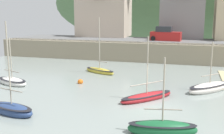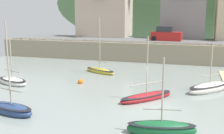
# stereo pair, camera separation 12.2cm
# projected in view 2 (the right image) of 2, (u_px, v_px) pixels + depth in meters

# --- Properties ---
(quay_seawall) EXTENTS (48.00, 9.40, 2.40)m
(quay_seawall) POSITION_uv_depth(u_px,v_px,m) (174.00, 52.00, 34.96)
(quay_seawall) COLOR gray
(quay_seawall) RESTS_ON ground
(hillside_backdrop) EXTENTS (80.00, 44.00, 24.53)m
(hillside_backdrop) POSITION_uv_depth(u_px,v_px,m) (211.00, 2.00, 67.41)
(hillside_backdrop) COLOR #587F4F
(hillside_backdrop) RESTS_ON ground
(waterfront_building_left) EXTENTS (8.35, 5.67, 8.07)m
(waterfront_building_left) POSITION_uv_depth(u_px,v_px,m) (105.00, 11.00, 44.48)
(waterfront_building_left) COLOR beige
(waterfront_building_left) RESTS_ON ground
(waterfront_building_centre) EXTENTS (6.62, 4.44, 8.16)m
(waterfront_building_centre) POSITION_uv_depth(u_px,v_px,m) (183.00, 10.00, 41.04)
(waterfront_building_centre) COLOR gray
(waterfront_building_centre) RESTS_ON ground
(sailboat_tall_mast) EXTENTS (3.88, 4.16, 4.74)m
(sailboat_tall_mast) POSITION_uv_depth(u_px,v_px,m) (147.00, 97.00, 20.05)
(sailboat_tall_mast) COLOR maroon
(sailboat_tall_mast) RESTS_ON ground
(rowboat_small_beached) EXTENTS (3.57, 2.00, 5.91)m
(rowboat_small_beached) POSITION_uv_depth(u_px,v_px,m) (12.00, 109.00, 17.29)
(rowboat_small_beached) COLOR navy
(rowboat_small_beached) RESTS_ON ground
(sailboat_white_hull) EXTENTS (4.05, 4.26, 4.15)m
(sailboat_white_hull) POSITION_uv_depth(u_px,v_px,m) (210.00, 88.00, 22.19)
(sailboat_white_hull) COLOR silver
(sailboat_white_hull) RESTS_ON ground
(dinghy_open_wooden) EXTENTS (3.76, 1.77, 4.25)m
(dinghy_open_wooden) POSITION_uv_depth(u_px,v_px,m) (161.00, 128.00, 14.35)
(dinghy_open_wooden) COLOR #185C32
(dinghy_open_wooden) RESTS_ON ground
(sailboat_nearest_shore) EXTENTS (3.88, 2.54, 5.87)m
(sailboat_nearest_shore) POSITION_uv_depth(u_px,v_px,m) (100.00, 70.00, 28.92)
(sailboat_nearest_shore) COLOR gold
(sailboat_nearest_shore) RESTS_ON ground
(sailboat_blue_trim) EXTENTS (3.75, 2.46, 4.27)m
(sailboat_blue_trim) POSITION_uv_depth(u_px,v_px,m) (13.00, 81.00, 24.41)
(sailboat_blue_trim) COLOR white
(sailboat_blue_trim) RESTS_ON ground
(parked_car_near_slipway) EXTENTS (4.24, 2.09, 1.95)m
(parked_car_near_slipway) POSITION_uv_depth(u_px,v_px,m) (166.00, 35.00, 38.01)
(parked_car_near_slipway) COLOR #B3201F
(parked_car_near_slipway) RESTS_ON ground
(mooring_buoy) EXTENTS (0.48, 0.48, 0.48)m
(mooring_buoy) POSITION_uv_depth(u_px,v_px,m) (80.00, 82.00, 24.64)
(mooring_buoy) COLOR orange
(mooring_buoy) RESTS_ON ground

